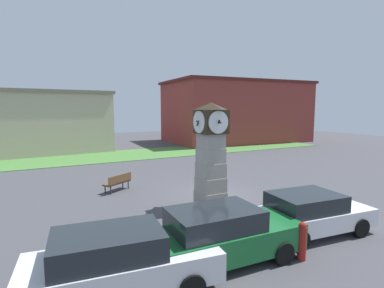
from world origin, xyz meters
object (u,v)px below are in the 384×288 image
at_px(car_navy_sedan, 119,262).
at_px(car_near_tower, 222,235).
at_px(clock_tower, 211,153).
at_px(bollard_mid_row, 272,227).
at_px(car_by_building, 310,213).
at_px(bollard_near_tower, 302,241).
at_px(bench, 118,181).
at_px(bollard_far_row, 245,214).

distance_m(car_navy_sedan, car_near_tower, 2.94).
height_order(clock_tower, bollard_mid_row, clock_tower).
bearing_deg(car_by_building, bollard_near_tower, -144.73).
distance_m(car_by_building, bench, 9.57).
relative_size(bollard_mid_row, car_near_tower, 0.19).
bearing_deg(bollard_near_tower, car_by_building, 35.27).
relative_size(bollard_far_row, car_near_tower, 0.20).
distance_m(bollard_near_tower, car_navy_sedan, 5.11).
height_order(car_by_building, bench, car_by_building).
distance_m(clock_tower, bollard_far_row, 3.24).
bearing_deg(bench, car_near_tower, -84.50).
bearing_deg(car_navy_sedan, bollard_near_tower, -9.49).
height_order(clock_tower, bench, clock_tower).
bearing_deg(bollard_mid_row, bollard_far_row, 92.90).
distance_m(bollard_far_row, car_near_tower, 2.85).
bearing_deg(bollard_mid_row, car_near_tower, -169.47).
height_order(bollard_mid_row, car_near_tower, car_near_tower).
xyz_separation_m(car_navy_sedan, bench, (2.11, 8.74, -0.27)).
relative_size(clock_tower, car_navy_sedan, 0.98).
relative_size(clock_tower, bench, 2.80).
xyz_separation_m(clock_tower, bollard_mid_row, (-0.00, -3.97, -1.96)).
bearing_deg(clock_tower, car_by_building, -69.96).
bearing_deg(bollard_far_row, car_navy_sedan, -159.58).
distance_m(clock_tower, bollard_near_tower, 5.67).
xyz_separation_m(bollard_mid_row, bench, (-3.10, 8.18, 0.09)).
xyz_separation_m(car_by_building, bench, (-4.62, 8.38, -0.21)).
xyz_separation_m(bollard_near_tower, car_navy_sedan, (-5.03, 0.84, 0.22)).
bearing_deg(car_by_building, bench, 118.87).
bearing_deg(clock_tower, car_near_tower, -117.37).
xyz_separation_m(bollard_mid_row, car_by_building, (1.52, -0.20, 0.31)).
bearing_deg(car_navy_sedan, car_by_building, 3.06).
bearing_deg(car_near_tower, car_by_building, 3.36).
bearing_deg(bollard_far_row, bollard_mid_row, -87.10).
bearing_deg(clock_tower, bollard_near_tower, -91.91).
bearing_deg(bench, bollard_near_tower, -73.04).
bearing_deg(car_navy_sedan, bollard_far_row, 20.42).
distance_m(bollard_near_tower, bollard_far_row, 2.76).
bearing_deg(car_navy_sedan, bollard_mid_row, 6.13).
bearing_deg(bollard_mid_row, car_by_building, -7.48).
bearing_deg(bollard_far_row, car_near_tower, -141.11).
height_order(car_navy_sedan, car_by_building, car_navy_sedan).
xyz_separation_m(bollard_mid_row, car_navy_sedan, (-5.21, -0.56, 0.36)).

